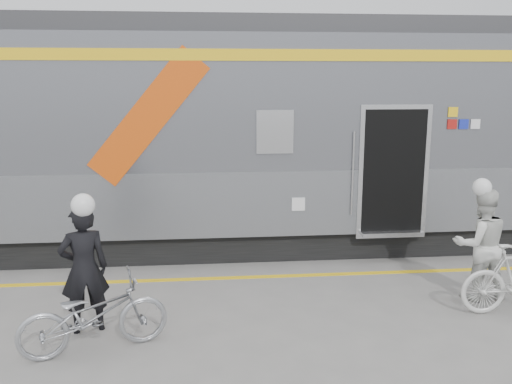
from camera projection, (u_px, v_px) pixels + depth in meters
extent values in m
plane|color=slate|center=(307.00, 340.00, 6.53)|extent=(90.00, 90.00, 0.00)
cube|color=black|center=(254.00, 227.00, 10.55)|extent=(24.00, 2.70, 0.50)
cube|color=#9EA0A5|center=(254.00, 187.00, 10.38)|extent=(24.00, 3.00, 1.10)
cube|color=slate|center=(254.00, 100.00, 10.04)|extent=(24.00, 3.00, 2.20)
cube|color=#38383A|center=(254.00, 30.00, 9.78)|extent=(24.00, 2.64, 0.30)
cube|color=yellow|center=(263.00, 55.00, 8.42)|extent=(24.00, 0.02, 0.18)
cube|color=#D84B0C|center=(148.00, 117.00, 8.44)|extent=(1.96, 0.01, 2.19)
cube|color=black|center=(275.00, 132.00, 8.68)|extent=(0.55, 0.02, 0.65)
cube|color=black|center=(389.00, 171.00, 9.22)|extent=(1.05, 0.45, 2.10)
cube|color=silver|center=(394.00, 173.00, 9.01)|extent=(1.20, 0.02, 2.25)
cylinder|color=silver|center=(353.00, 174.00, 8.93)|extent=(0.04, 0.04, 1.40)
cube|color=silver|center=(391.00, 233.00, 9.19)|extent=(1.05, 0.25, 0.06)
cube|color=yellow|center=(453.00, 112.00, 8.89)|extent=(0.16, 0.01, 0.16)
cube|color=#A41712|center=(452.00, 124.00, 8.93)|extent=(0.16, 0.01, 0.16)
cube|color=#1A28A9|center=(464.00, 124.00, 8.95)|extent=(0.16, 0.01, 0.16)
cube|color=silver|center=(475.00, 124.00, 8.97)|extent=(0.16, 0.01, 0.16)
cube|color=silver|center=(298.00, 204.00, 8.96)|extent=(0.22, 0.01, 0.22)
cube|color=yellow|center=(282.00, 276.00, 8.63)|extent=(24.00, 0.12, 0.01)
imported|color=black|center=(84.00, 269.00, 6.63)|extent=(0.68, 0.55, 1.61)
imported|color=#9DA0A5|center=(94.00, 315.00, 6.19)|extent=(1.79, 1.08, 0.89)
imported|color=silver|center=(480.00, 244.00, 7.63)|extent=(0.79, 0.63, 1.60)
sphere|color=white|center=(79.00, 194.00, 6.43)|extent=(0.28, 0.28, 0.28)
sphere|color=white|center=(486.00, 180.00, 7.44)|extent=(0.26, 0.26, 0.26)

